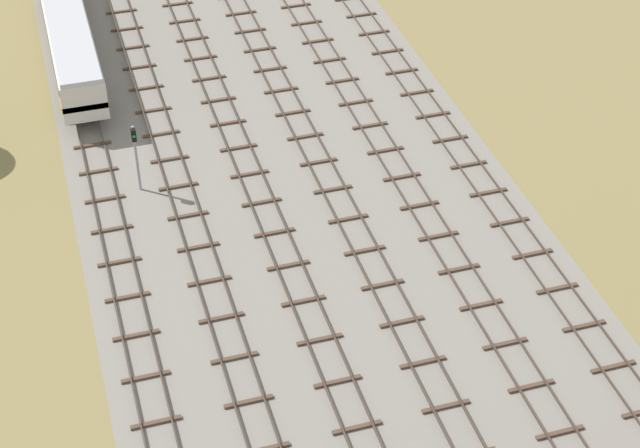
% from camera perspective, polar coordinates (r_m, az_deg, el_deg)
% --- Properties ---
extents(ground_plane, '(480.00, 480.00, 0.00)m').
position_cam_1_polar(ground_plane, '(59.98, -0.61, 0.14)').
color(ground_plane, olive).
extents(ballast_bed, '(26.22, 176.00, 0.01)m').
position_cam_1_polar(ballast_bed, '(59.97, -0.61, 0.14)').
color(ballast_bed, gray).
rests_on(ballast_bed, ground).
extents(track_far_left, '(2.40, 126.00, 0.29)m').
position_cam_1_polar(track_far_left, '(59.27, -11.25, -1.12)').
color(track_far_left, '#47382D').
rests_on(track_far_left, ground).
extents(track_left, '(2.40, 126.00, 0.29)m').
position_cam_1_polar(track_left, '(59.58, -7.05, -0.34)').
color(track_left, '#47382D').
rests_on(track_left, ground).
extents(track_centre_left, '(2.40, 126.00, 0.29)m').
position_cam_1_polar(track_centre_left, '(60.21, -2.91, 0.43)').
color(track_centre_left, '#47382D').
rests_on(track_centre_left, ground).
extents(track_centre, '(2.40, 126.00, 0.29)m').
position_cam_1_polar(track_centre, '(61.16, 1.12, 1.17)').
color(track_centre, '#47382D').
rests_on(track_centre, ground).
extents(track_centre_right, '(2.40, 126.00, 0.29)m').
position_cam_1_polar(track_centre_right, '(62.41, 5.02, 1.89)').
color(track_centre_right, '#47382D').
rests_on(track_centre_right, ground).
extents(track_right, '(2.40, 126.00, 0.29)m').
position_cam_1_polar(track_right, '(63.95, 8.74, 2.56)').
color(track_right, '#47382D').
rests_on(track_right, ground).
extents(passenger_coach_far_left_mid, '(2.96, 22.00, 3.80)m').
position_cam_1_polar(passenger_coach_far_left_mid, '(77.02, -13.84, 10.68)').
color(passenger_coach_far_left_mid, beige).
rests_on(passenger_coach_far_left_mid, ground).
extents(signal_post_nearest, '(0.28, 0.47, 4.54)m').
position_cam_1_polar(signal_post_nearest, '(61.66, -10.16, 4.04)').
color(signal_post_nearest, gray).
rests_on(signal_post_nearest, ground).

